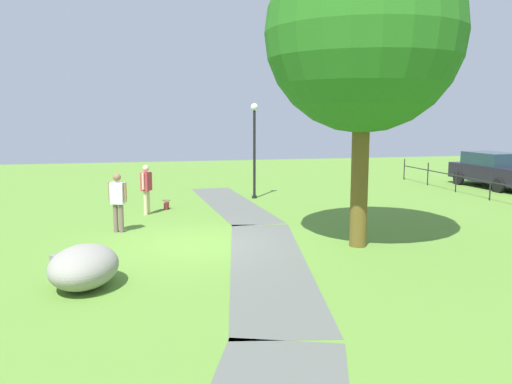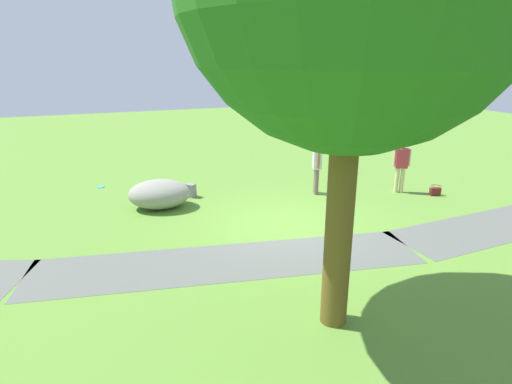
{
  "view_description": "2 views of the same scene",
  "coord_description": "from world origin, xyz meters",
  "px_view_note": "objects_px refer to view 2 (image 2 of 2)",
  "views": [
    {
      "loc": [
        12.67,
        -1.42,
        3.21
      ],
      "look_at": [
        0.8,
        1.24,
        1.41
      ],
      "focal_mm": 36.51,
      "sensor_mm": 36.0,
      "label": 1
    },
    {
      "loc": [
        4.2,
        8.71,
        4.09
      ],
      "look_at": [
        0.82,
        -0.09,
        0.97
      ],
      "focal_mm": 29.34,
      "sensor_mm": 36.0,
      "label": 2
    }
  ],
  "objects_px": {
    "lawn_boulder": "(159,194)",
    "frisbee_on_grass": "(101,187)",
    "woman_with_handbag": "(401,163)",
    "handbag_on_grass": "(435,191)",
    "man_near_boulder": "(317,164)",
    "backpack_by_boulder": "(191,191)"
  },
  "relations": [
    {
      "from": "lawn_boulder",
      "to": "frisbee_on_grass",
      "type": "bearing_deg",
      "value": -59.72
    },
    {
      "from": "woman_with_handbag",
      "to": "handbag_on_grass",
      "type": "bearing_deg",
      "value": 141.08
    },
    {
      "from": "man_near_boulder",
      "to": "handbag_on_grass",
      "type": "distance_m",
      "value": 3.7
    },
    {
      "from": "man_near_boulder",
      "to": "woman_with_handbag",
      "type": "bearing_deg",
      "value": 161.95
    },
    {
      "from": "lawn_boulder",
      "to": "man_near_boulder",
      "type": "bearing_deg",
      "value": 174.36
    },
    {
      "from": "backpack_by_boulder",
      "to": "frisbee_on_grass",
      "type": "bearing_deg",
      "value": -38.07
    },
    {
      "from": "woman_with_handbag",
      "to": "lawn_boulder",
      "type": "bearing_deg",
      "value": -10.06
    },
    {
      "from": "lawn_boulder",
      "to": "backpack_by_boulder",
      "type": "relative_size",
      "value": 4.79
    },
    {
      "from": "handbag_on_grass",
      "to": "backpack_by_boulder",
      "type": "relative_size",
      "value": 0.85
    },
    {
      "from": "man_near_boulder",
      "to": "frisbee_on_grass",
      "type": "height_order",
      "value": "man_near_boulder"
    },
    {
      "from": "frisbee_on_grass",
      "to": "backpack_by_boulder",
      "type": "bearing_deg",
      "value": 141.93
    },
    {
      "from": "frisbee_on_grass",
      "to": "handbag_on_grass",
      "type": "bearing_deg",
      "value": 154.53
    },
    {
      "from": "handbag_on_grass",
      "to": "frisbee_on_grass",
      "type": "bearing_deg",
      "value": -25.47
    },
    {
      "from": "lawn_boulder",
      "to": "man_near_boulder",
      "type": "distance_m",
      "value": 4.72
    },
    {
      "from": "backpack_by_boulder",
      "to": "frisbee_on_grass",
      "type": "xyz_separation_m",
      "value": [
        2.52,
        -1.97,
        -0.18
      ]
    },
    {
      "from": "handbag_on_grass",
      "to": "backpack_by_boulder",
      "type": "height_order",
      "value": "backpack_by_boulder"
    },
    {
      "from": "lawn_boulder",
      "to": "frisbee_on_grass",
      "type": "xyz_separation_m",
      "value": [
        1.51,
        -2.58,
        -0.39
      ]
    },
    {
      "from": "man_near_boulder",
      "to": "backpack_by_boulder",
      "type": "xyz_separation_m",
      "value": [
        3.66,
        -1.07,
        -0.75
      ]
    },
    {
      "from": "woman_with_handbag",
      "to": "frisbee_on_grass",
      "type": "bearing_deg",
      "value": -23.98
    },
    {
      "from": "woman_with_handbag",
      "to": "frisbee_on_grass",
      "type": "distance_m",
      "value": 9.51
    },
    {
      "from": "woman_with_handbag",
      "to": "man_near_boulder",
      "type": "distance_m",
      "value": 2.6
    },
    {
      "from": "lawn_boulder",
      "to": "man_near_boulder",
      "type": "xyz_separation_m",
      "value": [
        -4.67,
        0.46,
        0.55
      ]
    }
  ]
}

